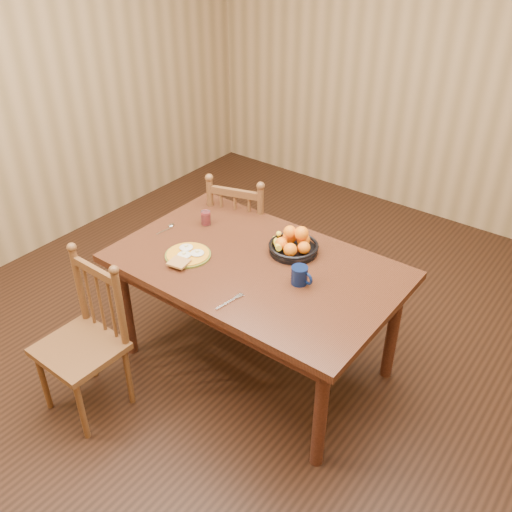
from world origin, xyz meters
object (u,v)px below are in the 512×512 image
Objects in this scene: chair_near at (85,342)px; fruit_bowl at (293,244)px; breakfast_plate at (188,255)px; coffee_mug at (300,275)px; chair_far at (243,236)px; dining_table at (256,276)px.

chair_near reaches higher than fruit_bowl.
breakfast_plate is 2.21× the size of coffee_mug.
chair_far is 3.27× the size of fruit_bowl.
fruit_bowl is at bearing 42.11° from breakfast_plate.
coffee_mug reaches higher than breakfast_plate.
breakfast_plate is (-0.35, -0.18, 0.10)m from dining_table.
chair_far reaches higher than chair_near.
coffee_mug is (0.65, 0.17, 0.04)m from breakfast_plate.
chair_far is at bearing 103.95° from breakfast_plate.
breakfast_plate is 0.68m from coffee_mug.
breakfast_plate reaches higher than dining_table.
fruit_bowl reaches higher than breakfast_plate.
chair_far reaches higher than coffee_mug.
breakfast_plate is at bearing -152.92° from dining_table.
fruit_bowl is at bearing 59.32° from chair_near.
chair_near reaches higher than breakfast_plate.
chair_near is 1.22m from coffee_mug.
dining_table is 0.28m from fruit_bowl.
coffee_mug is at bearing 14.75° from breakfast_plate.
breakfast_plate is (0.18, -0.74, 0.30)m from chair_far.
chair_far is at bearing 133.77° from dining_table.
chair_near is (-0.55, -0.82, -0.22)m from dining_table.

